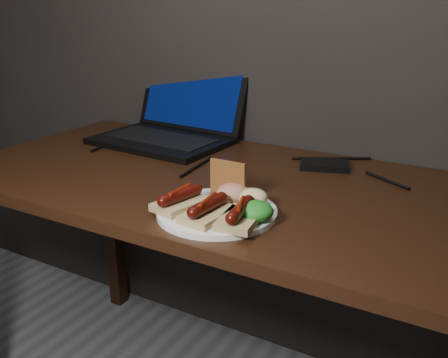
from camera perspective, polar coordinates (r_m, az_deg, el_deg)
desk at (r=1.30m, az=-0.75°, el=-3.52°), size 1.40×0.70×0.75m
laptop at (r=1.62m, az=-5.96°, el=6.29°), size 0.43×0.38×0.25m
hard_drive at (r=1.36m, az=11.43°, el=1.55°), size 0.15×0.11×0.02m
desk_cables at (r=1.40m, az=2.16°, el=2.26°), size 0.91×0.40×0.01m
plate at (r=1.04m, az=-0.82°, el=-3.79°), size 0.28×0.28×0.01m
bread_sausage_left at (r=1.05m, az=-5.00°, el=-2.42°), size 0.09×0.13×0.04m
bread_sausage_center at (r=0.99m, az=-1.84°, el=-3.61°), size 0.08×0.12×0.04m
bread_sausage_right at (r=0.97m, az=1.88°, el=-4.12°), size 0.08×0.12×0.04m
crispbread at (r=1.09m, az=0.42°, el=-0.06°), size 0.09×0.01×0.08m
salad_greens at (r=0.99m, az=3.68°, el=-3.68°), size 0.07×0.07×0.04m
salsa_mound at (r=1.08m, az=1.05°, el=-1.57°), size 0.07×0.07×0.04m
coleslaw_mound at (r=1.06m, az=3.29°, el=-2.08°), size 0.06×0.06×0.04m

